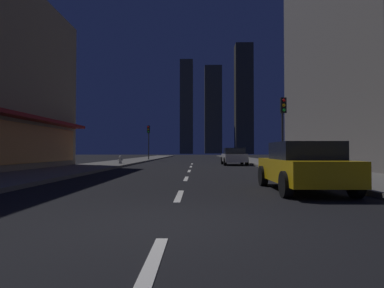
% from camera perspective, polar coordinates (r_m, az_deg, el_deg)
% --- Properties ---
extents(ground_plane, '(78.00, 136.00, 0.10)m').
position_cam_1_polar(ground_plane, '(37.23, 0.21, -3.17)').
color(ground_plane, black).
extents(sidewalk_right, '(4.00, 76.00, 0.15)m').
position_cam_1_polar(sidewalk_right, '(37.79, 10.90, -2.93)').
color(sidewalk_right, '#605E59').
rests_on(sidewalk_right, ground).
extents(sidewalk_left, '(4.00, 76.00, 0.15)m').
position_cam_1_polar(sidewalk_left, '(37.96, -10.43, -2.92)').
color(sidewalk_left, '#605E59').
rests_on(sidewalk_left, ground).
extents(lane_marking_center, '(0.16, 28.20, 0.01)m').
position_cam_1_polar(lane_marking_center, '(16.25, -0.73, -5.43)').
color(lane_marking_center, silver).
rests_on(lane_marking_center, ground).
extents(skyscraper_distant_tall, '(5.52, 7.50, 40.35)m').
position_cam_1_polar(skyscraper_distant_tall, '(139.60, -0.98, 6.55)').
color(skyscraper_distant_tall, '#4D493A').
rests_on(skyscraper_distant_tall, ground).
extents(skyscraper_distant_mid, '(8.37, 7.08, 43.06)m').
position_cam_1_polar(skyscraper_distant_mid, '(159.05, 3.79, 6.08)').
color(skyscraper_distant_mid, '#4D493A').
rests_on(skyscraper_distant_mid, ground).
extents(skyscraper_distant_short, '(6.80, 6.12, 42.85)m').
position_cam_1_polar(skyscraper_distant_short, '(127.31, 9.22, 7.89)').
color(skyscraper_distant_short, '#3C392D').
rests_on(skyscraper_distant_short, ground).
extents(car_parked_near, '(1.98, 4.24, 1.45)m').
position_cam_1_polar(car_parked_near, '(10.01, 19.19, -3.74)').
color(car_parked_near, gold).
rests_on(car_parked_near, ground).
extents(car_parked_far, '(1.98, 4.24, 1.45)m').
position_cam_1_polar(car_parked_far, '(27.39, 7.50, -2.19)').
color(car_parked_far, silver).
rests_on(car_parked_far, ground).
extents(fire_hydrant_far_left, '(0.42, 0.30, 0.65)m').
position_cam_1_polar(fire_hydrant_far_left, '(27.10, -12.68, -2.78)').
color(fire_hydrant_far_left, '#B2B2B2').
rests_on(fire_hydrant_far_left, sidewalk_left).
extents(traffic_light_near_right, '(0.32, 0.48, 4.20)m').
position_cam_1_polar(traffic_light_near_right, '(19.47, 15.95, 4.70)').
color(traffic_light_near_right, '#2D2D2D').
rests_on(traffic_light_near_right, sidewalk_right).
extents(traffic_light_far_left, '(0.32, 0.48, 4.20)m').
position_cam_1_polar(traffic_light_far_left, '(39.49, -7.77, 1.66)').
color(traffic_light_far_left, '#2D2D2D').
rests_on(traffic_light_far_left, sidewalk_left).
extents(street_lamp_right, '(1.96, 0.56, 6.58)m').
position_cam_1_polar(street_lamp_right, '(11.49, 27.73, 18.63)').
color(street_lamp_right, '#38383D').
rests_on(street_lamp_right, sidewalk_right).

